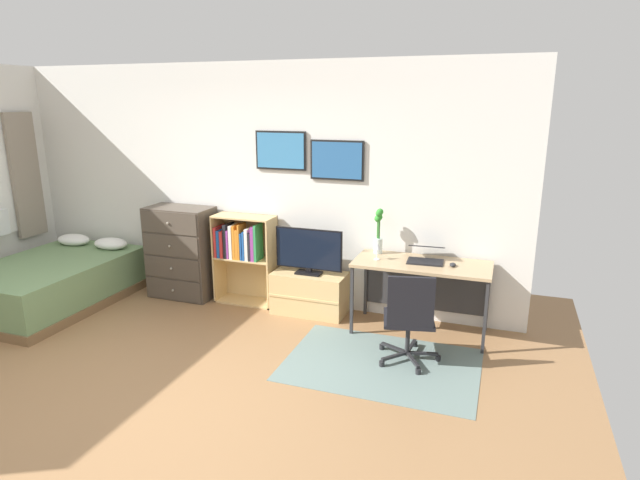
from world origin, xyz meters
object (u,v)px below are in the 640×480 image
Objects in this scene: dresser at (182,252)px; bookshelf at (242,250)px; television at (309,252)px; wine_glass at (377,247)px; tv_stand at (310,293)px; bed at (52,282)px; bamboo_vase at (379,230)px; laptop at (426,255)px; computer_mouse at (453,265)px; desk at (423,273)px; office_chair at (409,316)px.

dresser is 0.79m from bookshelf.
television is 4.20× the size of wine_glass.
tv_stand is (0.84, -0.04, -0.40)m from bookshelf.
bed is 2.53× the size of television.
bamboo_vase is at bearing 100.73° from wine_glass.
computer_mouse is at bearing -24.89° from laptop.
desk is at bearing -162.12° from laptop.
television is at bearing 176.94° from laptop.
bamboo_vase is at bearing 168.66° from desk.
bookshelf is at bearing -178.74° from bamboo_vase.
bookshelf is 1.28× the size of tv_stand.
desk is 2.80× the size of bamboo_vase.
tv_stand is at bearing 175.52° from computer_mouse.
tv_stand is at bearing 175.92° from laptop.
tv_stand is 0.48m from television.
television is at bearing -172.31° from bamboo_vase.
dresser reaches higher than bookshelf.
desk is (1.23, 0.00, -0.10)m from television.
office_chair is at bearing -15.53° from dresser.
bookshelf is 2.37m from computer_mouse.
bamboo_vase reaches higher than bookshelf.
bed is 2.23m from bookshelf.
office_chair reaches higher than tv_stand.
tv_stand is 1.07× the size of television.
computer_mouse is (3.14, -0.10, 0.21)m from dresser.
tv_stand is 0.60× the size of desk.
dresser is at bearing 178.10° from computer_mouse.
wine_glass reaches higher than desk.
dresser reaches higher than tv_stand.
television is (2.89, 0.73, 0.45)m from bed.
computer_mouse reaches higher than tv_stand.
wine_glass reaches higher than computer_mouse.
office_chair is (1.24, -0.79, -0.25)m from television.
bed is 1.86× the size of bookshelf.
desk reaches higher than bed.
tv_stand is at bearing 169.32° from wine_glass.
laptop reaches higher than computer_mouse.
bamboo_vase is (0.74, 0.10, 0.28)m from television.
bookshelf reaches higher than tv_stand.
laptop is 0.55m from bamboo_vase.
bamboo_vase reaches higher than television.
dresser is 1.05× the size of bookshelf.
television is 1.58× the size of bamboo_vase.
desk is 0.20m from laptop.
bookshelf is 5.72× the size of wine_glass.
television is at bearing -179.93° from desk.
office_chair reaches higher than computer_mouse.
bed is at bearing -149.97° from dresser.
bookshelf is 1.36× the size of television.
bed is 4.20m from desk.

